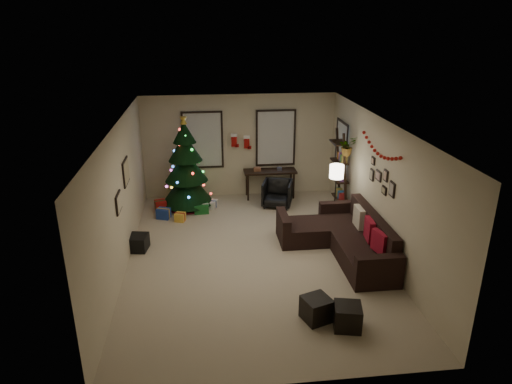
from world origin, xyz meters
The scene contains 29 objects.
floor centered at (0.00, 0.00, 0.00)m, with size 7.00×7.00×0.00m, color tan.
ceiling centered at (0.00, 0.00, 2.70)m, with size 7.00×7.00×0.00m, color white.
wall_back centered at (0.00, 3.50, 1.35)m, with size 5.00×5.00×0.00m, color beige.
wall_front centered at (0.00, -3.50, 1.35)m, with size 5.00×5.00×0.00m, color beige.
wall_left centered at (-2.50, 0.00, 1.35)m, with size 7.00×7.00×0.00m, color beige.
wall_right centered at (2.50, 0.00, 1.35)m, with size 7.00×7.00×0.00m, color beige.
window_back_left centered at (-0.95, 3.47, 1.55)m, with size 1.05×0.06×1.50m.
window_back_right centered at (0.95, 3.47, 1.55)m, with size 1.05×0.06×1.50m.
window_right_wall centered at (2.47, 2.55, 1.50)m, with size 0.06×0.90×1.30m.
christmas_tree centered at (-1.39, 2.77, 0.99)m, with size 1.28×1.28×2.39m.
presents centered at (-1.49, 2.34, 0.12)m, with size 1.50×1.01×0.28m.
sofa centered at (1.84, 0.01, 0.28)m, with size 1.88×2.72×0.87m.
pillow_red_a centered at (2.21, -0.91, 0.64)m, with size 0.11×0.41×0.41m, color maroon.
pillow_red_b centered at (2.21, -0.38, 0.64)m, with size 0.11×0.43×0.43m, color maroon.
pillow_cream centered at (2.21, 0.25, 0.63)m, with size 0.12×0.43×0.43m, color #C3B59E.
ottoman_near centered at (0.74, -2.18, 0.19)m, with size 0.41×0.41×0.39m, color black.
ottoman_far centered at (1.17, -2.44, 0.19)m, with size 0.41×0.41×0.39m, color black.
desk centered at (0.78, 3.22, 0.65)m, with size 1.37×0.49×0.74m.
desk_chair centered at (0.87, 2.57, 0.33)m, with size 0.65×0.61×0.67m, color black.
bookshelf centered at (2.30, 1.96, 1.00)m, with size 0.30×0.60×2.06m.
potted_plant centered at (2.30, 1.63, 1.85)m, with size 0.51×0.44×0.56m, color #4C4C4C.
floor_lamp centered at (1.95, 1.16, 1.24)m, with size 0.31×0.31×1.49m.
art_map centered at (-2.48, 0.71, 1.65)m, with size 0.04×0.60×0.50m.
art_abstract centered at (-2.48, -0.33, 1.41)m, with size 0.04×0.45×0.35m.
gallery centered at (2.48, -0.07, 1.57)m, with size 0.03×1.25×0.54m.
garland centered at (2.45, 0.09, 2.13)m, with size 0.08×1.90×0.30m, color #A5140C, non-canonical shape.
stocking_left centered at (-0.14, 3.33, 1.56)m, with size 0.20×0.05×0.36m.
stocking_right centered at (0.19, 3.38, 1.49)m, with size 0.20×0.05×0.36m.
storage_bin centered at (-2.48, 0.57, 0.16)m, with size 0.63×0.42×0.31m, color black.
Camera 1 is at (-0.92, -8.18, 4.50)m, focal length 32.34 mm.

